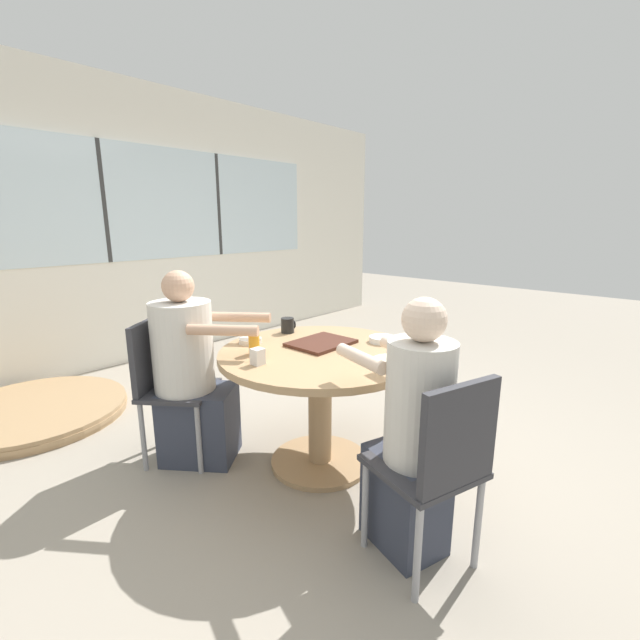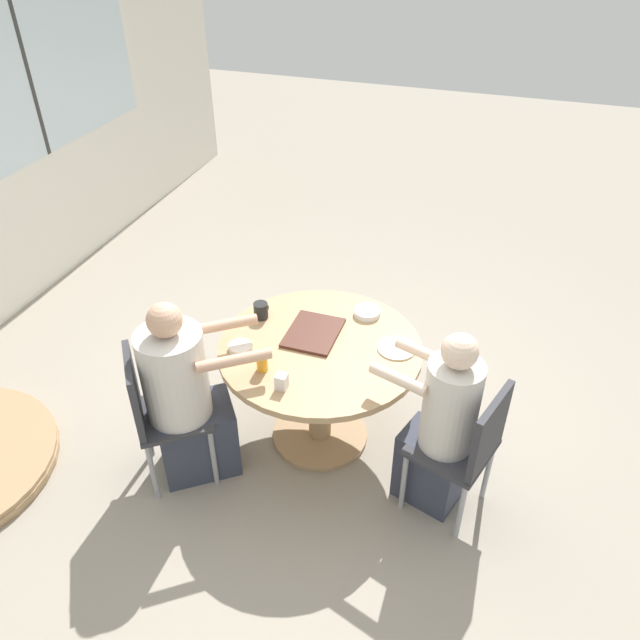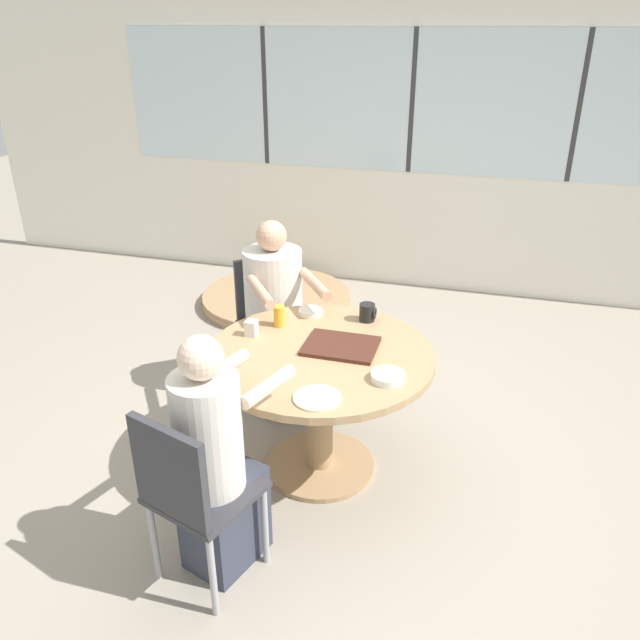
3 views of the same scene
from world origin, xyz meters
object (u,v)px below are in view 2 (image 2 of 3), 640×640
bowl_white_shallow (241,347)px  coffee_mug (261,310)px  chair_for_man_blue_shirt (155,407)px  bowl_cereal (367,312)px  juice_glass (262,361)px  chair_for_woman_green_shirt (469,444)px  person_man_blue_shirt (186,401)px  milk_carton_small (282,381)px  person_woman_green_shirt (441,430)px

bowl_white_shallow → coffee_mug: bearing=2.0°
chair_for_man_blue_shirt → bowl_cereal: chair_for_man_blue_shirt is taller
juice_glass → bowl_cereal: bearing=-30.8°
chair_for_woman_green_shirt → juice_glass: size_ratio=7.55×
chair_for_woman_green_shirt → chair_for_man_blue_shirt: 1.70m
person_man_blue_shirt → milk_carton_small: size_ratio=13.78×
person_woman_green_shirt → coffee_mug: size_ratio=11.73×
coffee_mug → bowl_white_shallow: size_ratio=0.72×
milk_carton_small → chair_for_woman_green_shirt: bearing=-83.7°
person_man_blue_shirt → coffee_mug: 0.70m
chair_for_woman_green_shirt → juice_glass: chair_for_woman_green_shirt is taller
person_man_blue_shirt → coffee_mug: person_man_blue_shirt is taller
chair_for_man_blue_shirt → chair_for_woman_green_shirt: bearing=62.8°
milk_carton_small → chair_for_man_blue_shirt: bearing=103.6°
chair_for_man_blue_shirt → juice_glass: size_ratio=7.55×
chair_for_woman_green_shirt → person_man_blue_shirt: (-0.18, 1.54, -0.00)m
juice_glass → bowl_cereal: juice_glass is taller
bowl_white_shallow → juice_glass: bearing=-123.4°
person_woman_green_shirt → bowl_cereal: 0.88m
person_woman_green_shirt → juice_glass: 1.02m
chair_for_man_blue_shirt → bowl_cereal: (0.95, -0.94, 0.22)m
chair_for_woman_green_shirt → bowl_cereal: (0.67, 0.73, 0.22)m
bowl_cereal → bowl_white_shallow: bearing=133.3°
chair_for_man_blue_shirt → bowl_white_shallow: size_ratio=6.35×
chair_for_man_blue_shirt → coffee_mug: bearing=118.2°
chair_for_man_blue_shirt → coffee_mug: chair_for_man_blue_shirt is taller
chair_for_woman_green_shirt → juice_glass: 1.17m
person_woman_green_shirt → juice_glass: size_ratio=10.04×
bowl_white_shallow → chair_for_man_blue_shirt: bearing=138.2°
bowl_white_shallow → person_man_blue_shirt: bearing=143.5°
chair_for_woman_green_shirt → milk_carton_small: (-0.11, 0.99, 0.24)m
chair_for_woman_green_shirt → bowl_white_shallow: (0.12, 1.32, 0.22)m
milk_carton_small → person_man_blue_shirt: bearing=96.9°
coffee_mug → milk_carton_small: 0.66m
chair_for_man_blue_shirt → juice_glass: bearing=80.2°
coffee_mug → milk_carton_small: bearing=-147.8°
chair_for_man_blue_shirt → milk_carton_small: chair_for_man_blue_shirt is taller
chair_for_woman_green_shirt → milk_carton_small: chair_for_woman_green_shirt is taller
person_woman_green_shirt → coffee_mug: 1.27m
coffee_mug → juice_glass: juice_glass is taller
person_woman_green_shirt → milk_carton_small: (-0.16, 0.83, 0.24)m
chair_for_man_blue_shirt → bowl_cereal: 1.36m
chair_for_woman_green_shirt → person_woman_green_shirt: 0.16m
person_man_blue_shirt → juice_glass: bearing=76.4°
person_woman_green_shirt → coffee_mug: person_woman_green_shirt is taller
chair_for_woman_green_shirt → person_woman_green_shirt: size_ratio=0.75×
person_woman_green_shirt → bowl_white_shallow: person_woman_green_shirt is taller
person_man_blue_shirt → milk_carton_small: 0.61m
chair_for_man_blue_shirt → person_woman_green_shirt: bearing=65.5°
milk_carton_small → bowl_cereal: bearing=-17.8°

